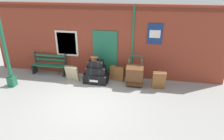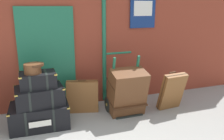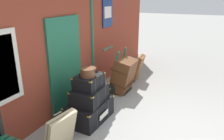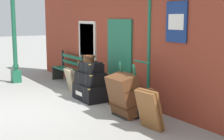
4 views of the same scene
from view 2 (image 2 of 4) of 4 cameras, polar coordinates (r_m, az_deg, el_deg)
The scene contains 9 objects.
brick_facade at distance 5.05m, azimuth -17.14°, elevation 8.68°, with size 10.40×0.35×3.20m.
steamer_trunk_base at distance 4.54m, azimuth -16.85°, elevation -10.27°, with size 1.03×0.70×0.43m.
steamer_trunk_middle at distance 4.39m, azimuth -16.94°, elevation -5.91°, with size 0.84×0.60×0.33m.
steamer_trunk_top at distance 4.31m, azimuth -17.30°, elevation -2.26°, with size 0.62×0.46×0.27m.
round_hatbox at distance 4.22m, azimuth -18.36°, elevation 0.52°, with size 0.33×0.30×0.17m.
porters_trolley at distance 4.92m, azimuth 2.80°, elevation -6.81°, with size 0.71×0.65×1.19m.
large_brown_trunk at distance 4.69m, azimuth 3.64°, elevation -5.21°, with size 0.70×0.63×0.96m.
suitcase_cream at distance 4.91m, azimuth -7.06°, elevation -6.28°, with size 0.66×0.34×0.69m.
suitcase_beige at distance 5.09m, azimuth 14.14°, elevation -4.97°, with size 0.55×0.40×0.81m.
Camera 2 is at (-0.22, -2.42, 2.10)m, focal length 38.24 mm.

